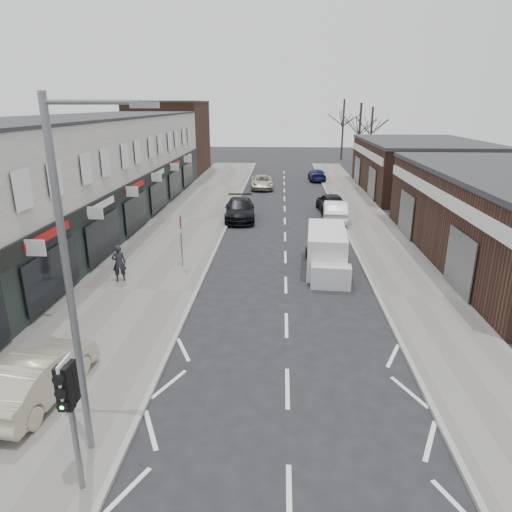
# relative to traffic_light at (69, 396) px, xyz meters

# --- Properties ---
(ground) EXTENTS (160.00, 160.00, 0.00)m
(ground) POSITION_rel_traffic_light_xyz_m (4.40, 2.02, -2.41)
(ground) COLOR black
(ground) RESTS_ON ground
(pavement_left) EXTENTS (5.50, 64.00, 0.12)m
(pavement_left) POSITION_rel_traffic_light_xyz_m (-2.35, 24.02, -2.35)
(pavement_left) COLOR slate
(pavement_left) RESTS_ON ground
(pavement_right) EXTENTS (3.50, 64.00, 0.12)m
(pavement_right) POSITION_rel_traffic_light_xyz_m (10.15, 24.02, -2.35)
(pavement_right) COLOR slate
(pavement_right) RESTS_ON ground
(shop_terrace_left) EXTENTS (8.00, 41.00, 7.10)m
(shop_terrace_left) POSITION_rel_traffic_light_xyz_m (-9.10, 21.52, 1.14)
(shop_terrace_left) COLOR silver
(shop_terrace_left) RESTS_ON ground
(brick_block_far) EXTENTS (8.00, 10.00, 8.00)m
(brick_block_far) POSITION_rel_traffic_light_xyz_m (-9.10, 47.02, 1.59)
(brick_block_far) COLOR #43281D
(brick_block_far) RESTS_ON ground
(right_unit_far) EXTENTS (10.00, 16.00, 4.50)m
(right_unit_far) POSITION_rel_traffic_light_xyz_m (16.90, 36.02, -0.16)
(right_unit_far) COLOR #3D271C
(right_unit_far) RESTS_ON ground
(tree_far_a) EXTENTS (3.60, 3.60, 8.00)m
(tree_far_a) POSITION_rel_traffic_light_xyz_m (13.40, 50.02, -2.41)
(tree_far_a) COLOR #382D26
(tree_far_a) RESTS_ON ground
(tree_far_b) EXTENTS (3.60, 3.60, 7.50)m
(tree_far_b) POSITION_rel_traffic_light_xyz_m (15.90, 56.02, -2.41)
(tree_far_b) COLOR #382D26
(tree_far_b) RESTS_ON ground
(tree_far_c) EXTENTS (3.60, 3.60, 8.50)m
(tree_far_c) POSITION_rel_traffic_light_xyz_m (12.90, 62.02, -2.41)
(tree_far_c) COLOR #382D26
(tree_far_c) RESTS_ON ground
(traffic_light) EXTENTS (0.28, 0.60, 3.10)m
(traffic_light) POSITION_rel_traffic_light_xyz_m (0.00, 0.00, 0.00)
(traffic_light) COLOR slate
(traffic_light) RESTS_ON pavement_left
(street_lamp) EXTENTS (2.23, 0.22, 8.00)m
(street_lamp) POSITION_rel_traffic_light_xyz_m (-0.13, 1.22, 2.20)
(street_lamp) COLOR slate
(street_lamp) RESTS_ON pavement_left
(warning_sign) EXTENTS (0.12, 0.80, 2.70)m
(warning_sign) POSITION_rel_traffic_light_xyz_m (-0.76, 14.02, -0.21)
(warning_sign) COLOR slate
(warning_sign) RESTS_ON pavement_left
(white_van) EXTENTS (2.11, 5.29, 2.02)m
(white_van) POSITION_rel_traffic_light_xyz_m (6.40, 14.19, -1.46)
(white_van) COLOR silver
(white_van) RESTS_ON ground
(sedan_on_pavement) EXTENTS (1.83, 4.25, 1.36)m
(sedan_on_pavement) POSITION_rel_traffic_light_xyz_m (-2.46, 3.04, -1.61)
(sedan_on_pavement) COLOR #B4B090
(sedan_on_pavement) RESTS_ON pavement_left
(pedestrian) EXTENTS (0.72, 0.59, 1.72)m
(pedestrian) POSITION_rel_traffic_light_xyz_m (-3.23, 11.81, -1.44)
(pedestrian) COLOR #222227
(pedestrian) RESTS_ON pavement_left
(parked_car_left_a) EXTENTS (1.70, 4.06, 1.37)m
(parked_car_left_a) POSITION_rel_traffic_light_xyz_m (1.26, 24.43, -1.73)
(parked_car_left_a) COLOR #181543
(parked_car_left_a) RESTS_ON ground
(parked_car_left_b) EXTENTS (2.47, 5.25, 1.48)m
(parked_car_left_b) POSITION_rel_traffic_light_xyz_m (1.18, 24.27, -1.67)
(parked_car_left_b) COLOR black
(parked_car_left_b) RESTS_ON ground
(parked_car_left_c) EXTENTS (2.39, 4.69, 1.27)m
(parked_car_left_c) POSITION_rel_traffic_light_xyz_m (2.20, 36.80, -1.78)
(parked_car_left_c) COLOR beige
(parked_car_left_c) RESTS_ON ground
(parked_car_right_a) EXTENTS (1.86, 4.60, 1.49)m
(parked_car_right_a) POSITION_rel_traffic_light_xyz_m (7.90, 24.15, -1.67)
(parked_car_right_a) COLOR white
(parked_car_right_a) RESTS_ON ground
(parked_car_right_b) EXTENTS (2.15, 4.53, 1.50)m
(parked_car_right_b) POSITION_rel_traffic_light_xyz_m (7.90, 27.04, -1.67)
(parked_car_right_b) COLOR black
(parked_car_right_b) RESTS_ON ground
(parked_car_right_c) EXTENTS (1.81, 4.26, 1.22)m
(parked_car_right_c) POSITION_rel_traffic_light_xyz_m (7.90, 42.09, -1.80)
(parked_car_right_c) COLOR #151943
(parked_car_right_c) RESTS_ON ground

